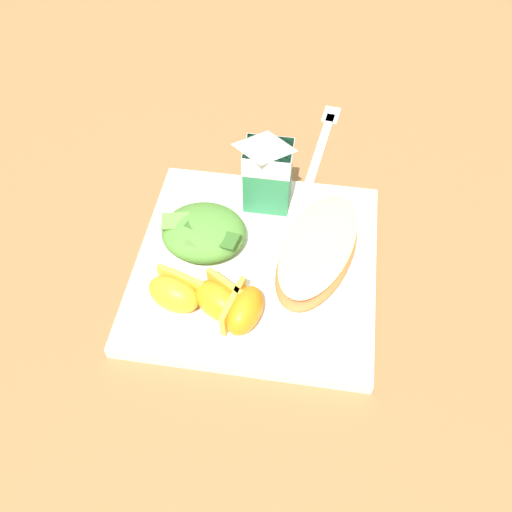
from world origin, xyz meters
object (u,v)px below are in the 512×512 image
Objects in this scene: orange_wedge_middle at (219,300)px; metal_fork at (323,139)px; cheesy_pizza_bread at (318,251)px; green_salad_pile at (204,232)px; orange_wedge_rear at (246,310)px; milk_carton at (264,167)px; white_plate at (256,265)px; orange_wedge_front at (175,293)px.

metal_fork is at bearing 74.05° from orange_wedge_middle.
cheesy_pizza_bread is 0.14m from green_salad_pile.
orange_wedge_middle is 1.05× the size of orange_wedge_rear.
milk_carton is at bearing -114.13° from metal_fork.
metal_fork is (0.06, 0.25, -0.01)m from white_plate.
orange_wedge_middle is at bearing -98.14° from milk_carton.
metal_fork is (0.06, 0.33, -0.03)m from orange_wedge_rear.
orange_wedge_front is 0.35m from metal_fork.
white_plate is at bearing -171.37° from cheesy_pizza_bread.
orange_wedge_rear reaches higher than white_plate.
green_salad_pile is at bearing 81.50° from orange_wedge_front.
orange_wedge_rear is (0.01, -0.18, -0.04)m from milk_carton.
orange_wedge_front is at bearing -98.50° from green_salad_pile.
milk_carton is (0.06, 0.08, 0.04)m from green_salad_pile.
orange_wedge_rear is at bearing -89.33° from white_plate.
orange_wedge_middle is 0.33m from metal_fork.
green_salad_pile is 1.50× the size of orange_wedge_rear.
milk_carton reaches higher than orange_wedge_rear.
cheesy_pizza_bread is 0.98× the size of metal_fork.
green_salad_pile is 0.91× the size of milk_carton.
orange_wedge_front is 0.05m from orange_wedge_middle.
milk_carton is 0.58× the size of metal_fork.
green_salad_pile is at bearing 123.72° from orange_wedge_rear.
orange_wedge_front reaches higher than cheesy_pizza_bread.
orange_wedge_rear reaches higher than metal_fork.
metal_fork is at bearing 79.41° from orange_wedge_rear.
orange_wedge_middle is (-0.10, -0.08, 0.00)m from cheesy_pizza_bread.
cheesy_pizza_bread reaches higher than metal_fork.
green_salad_pile is at bearing -127.41° from milk_carton.
orange_wedge_front is 0.08m from orange_wedge_rear.
milk_carton is at bearing 91.86° from orange_wedge_rear.
orange_wedge_rear is at bearing -127.15° from cheesy_pizza_bread.
orange_wedge_front and orange_wedge_middle have the same top height.
cheesy_pizza_bread is at bearing 52.85° from orange_wedge_rear.
milk_carton is 1.61× the size of orange_wedge_front.
milk_carton is 0.18m from orange_wedge_middle.
milk_carton is 1.65× the size of orange_wedge_rear.
metal_fork is at bearing 66.11° from orange_wedge_front.
orange_wedge_middle is at bearing -68.35° from green_salad_pile.
metal_fork is (0.13, 0.23, -0.03)m from green_salad_pile.
green_salad_pile reaches higher than white_plate.
milk_carton is at bearing 92.85° from white_plate.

